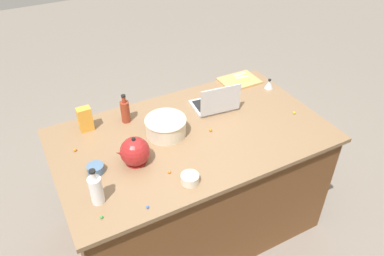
# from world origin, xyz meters

# --- Properties ---
(ground_plane) EXTENTS (12.00, 12.00, 0.00)m
(ground_plane) POSITION_xyz_m (0.00, 0.00, 0.00)
(ground_plane) COLOR slate
(island_counter) EXTENTS (1.80, 1.06, 0.90)m
(island_counter) POSITION_xyz_m (0.00, 0.00, 0.45)
(island_counter) COLOR brown
(island_counter) RESTS_ON ground
(laptop) EXTENTS (0.33, 0.26, 0.22)m
(laptop) POSITION_xyz_m (-0.29, -0.19, 0.95)
(laptop) COLOR #B7B7BC
(laptop) RESTS_ON island_counter
(mixing_bowl_large) EXTENTS (0.27, 0.27, 0.12)m
(mixing_bowl_large) POSITION_xyz_m (0.15, -0.08, 0.96)
(mixing_bowl_large) COLOR beige
(mixing_bowl_large) RESTS_ON island_counter
(bottle_soy) EXTENTS (0.06, 0.06, 0.21)m
(bottle_soy) POSITION_xyz_m (0.33, -0.34, 0.98)
(bottle_soy) COLOR maroon
(bottle_soy) RESTS_ON island_counter
(bottle_vinegar) EXTENTS (0.07, 0.07, 0.23)m
(bottle_vinegar) POSITION_xyz_m (0.72, 0.28, 0.99)
(bottle_vinegar) COLOR white
(bottle_vinegar) RESTS_ON island_counter
(kettle) EXTENTS (0.21, 0.18, 0.20)m
(kettle) POSITION_xyz_m (0.43, 0.08, 0.98)
(kettle) COLOR maroon
(kettle) RESTS_ON island_counter
(cutting_board) EXTENTS (0.30, 0.23, 0.02)m
(cutting_board) POSITION_xyz_m (-0.66, -0.43, 0.91)
(cutting_board) COLOR tan
(cutting_board) RESTS_ON island_counter
(butter_stick_left) EXTENTS (0.11, 0.04, 0.04)m
(butter_stick_left) POSITION_xyz_m (-0.68, -0.45, 0.94)
(butter_stick_left) COLOR #F4E58C
(butter_stick_left) RESTS_ON cutting_board
(butter_stick_right) EXTENTS (0.11, 0.05, 0.04)m
(butter_stick_right) POSITION_xyz_m (-0.67, -0.41, 0.94)
(butter_stick_right) COLOR #F4E58C
(butter_stick_right) RESTS_ON cutting_board
(ramekin_small) EXTENTS (0.10, 0.10, 0.05)m
(ramekin_small) POSITION_xyz_m (0.66, 0.06, 0.92)
(ramekin_small) COLOR slate
(ramekin_small) RESTS_ON island_counter
(ramekin_medium) EXTENTS (0.10, 0.10, 0.05)m
(ramekin_medium) POSITION_xyz_m (0.22, 0.39, 0.93)
(ramekin_medium) COLOR beige
(ramekin_medium) RESTS_ON island_counter
(kitchen_timer) EXTENTS (0.07, 0.07, 0.08)m
(kitchen_timer) POSITION_xyz_m (-0.81, -0.24, 0.94)
(kitchen_timer) COLOR #B2B2B7
(kitchen_timer) RESTS_ON island_counter
(candy_bag) EXTENTS (0.09, 0.06, 0.17)m
(candy_bag) POSITION_xyz_m (0.60, -0.38, 0.99)
(candy_bag) COLOR gold
(candy_bag) RESTS_ON island_counter
(candy_0) EXTENTS (0.02, 0.02, 0.02)m
(candy_0) POSITION_xyz_m (-0.75, 0.13, 0.91)
(candy_0) COLOR yellow
(candy_0) RESTS_ON island_counter
(candy_1) EXTENTS (0.02, 0.02, 0.02)m
(candy_1) POSITION_xyz_m (0.50, 0.45, 0.91)
(candy_1) COLOR blue
(candy_1) RESTS_ON island_counter
(candy_2) EXTENTS (0.02, 0.02, 0.02)m
(candy_2) POSITION_xyz_m (0.74, 0.40, 0.91)
(candy_2) COLOR green
(candy_2) RESTS_ON island_counter
(candy_3) EXTENTS (0.02, 0.02, 0.02)m
(candy_3) POSITION_xyz_m (0.73, -0.19, 0.91)
(candy_3) COLOR orange
(candy_3) RESTS_ON island_counter
(candy_4) EXTENTS (0.02, 0.02, 0.02)m
(candy_4) POSITION_xyz_m (0.29, 0.27, 0.91)
(candy_4) COLOR orange
(candy_4) RESTS_ON island_counter
(candy_5) EXTENTS (0.02, 0.02, 0.02)m
(candy_5) POSITION_xyz_m (-0.12, 0.03, 0.91)
(candy_5) COLOR orange
(candy_5) RESTS_ON island_counter
(candy_6) EXTENTS (0.02, 0.02, 0.02)m
(candy_6) POSITION_xyz_m (0.16, 0.33, 0.91)
(candy_6) COLOR orange
(candy_6) RESTS_ON island_counter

